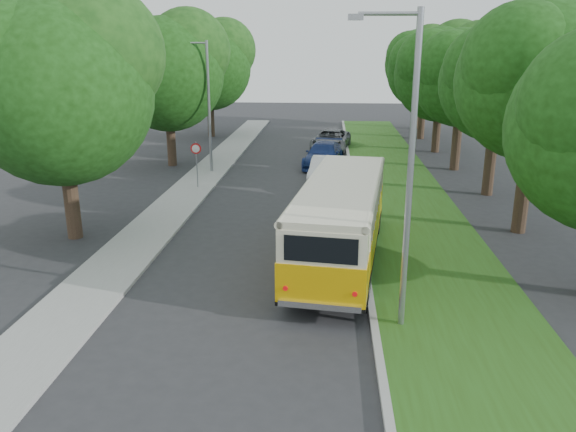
# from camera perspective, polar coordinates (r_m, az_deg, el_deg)

# --- Properties ---
(ground) EXTENTS (120.00, 120.00, 0.00)m
(ground) POSITION_cam_1_polar(r_m,az_deg,el_deg) (17.72, -3.65, -6.96)
(ground) COLOR #2B2B2D
(ground) RESTS_ON ground
(curb) EXTENTS (0.20, 70.00, 0.15)m
(curb) POSITION_cam_1_polar(r_m,az_deg,el_deg) (22.24, 7.34, -1.84)
(curb) COLOR gray
(curb) RESTS_ON ground
(grass_verge) EXTENTS (4.50, 70.00, 0.13)m
(grass_verge) POSITION_cam_1_polar(r_m,az_deg,el_deg) (22.51, 13.33, -1.97)
(grass_verge) COLOR #284D14
(grass_verge) RESTS_ON ground
(sidewalk) EXTENTS (2.20, 70.00, 0.12)m
(sidewalk) POSITION_cam_1_polar(r_m,az_deg,el_deg) (23.33, -13.73, -1.35)
(sidewalk) COLOR gray
(sidewalk) RESTS_ON ground
(treeline) EXTENTS (24.27, 41.91, 9.46)m
(treeline) POSITION_cam_1_polar(r_m,az_deg,el_deg) (34.08, 5.84, 14.68)
(treeline) COLOR #332319
(treeline) RESTS_ON ground
(lamppost_near) EXTENTS (1.71, 0.16, 8.00)m
(lamppost_near) POSITION_cam_1_polar(r_m,az_deg,el_deg) (13.96, 11.99, 5.03)
(lamppost_near) COLOR gray
(lamppost_near) RESTS_ON ground
(lamppost_far) EXTENTS (1.71, 0.16, 7.50)m
(lamppost_far) POSITION_cam_1_polar(r_m,az_deg,el_deg) (32.96, -8.22, 11.37)
(lamppost_far) COLOR gray
(lamppost_far) RESTS_ON ground
(warning_sign) EXTENTS (0.56, 0.10, 2.50)m
(warning_sign) POSITION_cam_1_polar(r_m,az_deg,el_deg) (29.36, -9.30, 5.93)
(warning_sign) COLOR gray
(warning_sign) RESTS_ON ground
(vintage_bus) EXTENTS (3.72, 9.95, 2.89)m
(vintage_bus) POSITION_cam_1_polar(r_m,az_deg,el_deg) (19.10, 5.39, -0.61)
(vintage_bus) COLOR #DEA407
(vintage_bus) RESTS_ON ground
(car_silver) EXTENTS (3.07, 4.86, 1.54)m
(car_silver) POSITION_cam_1_polar(r_m,az_deg,el_deg) (28.16, 5.54, 3.66)
(car_silver) COLOR #BDBCC1
(car_silver) RESTS_ON ground
(car_white) EXTENTS (1.86, 4.31, 1.38)m
(car_white) POSITION_cam_1_polar(r_m,az_deg,el_deg) (30.76, 3.76, 4.67)
(car_white) COLOR white
(car_white) RESTS_ON ground
(car_blue) EXTENTS (2.74, 5.31, 1.47)m
(car_blue) POSITION_cam_1_polar(r_m,az_deg,el_deg) (35.01, 3.63, 6.23)
(car_blue) COLOR navy
(car_blue) RESTS_ON ground
(car_grey) EXTENTS (3.15, 5.51, 1.45)m
(car_grey) POSITION_cam_1_polar(r_m,az_deg,el_deg) (40.83, 4.37, 7.71)
(car_grey) COLOR #5C5E63
(car_grey) RESTS_ON ground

